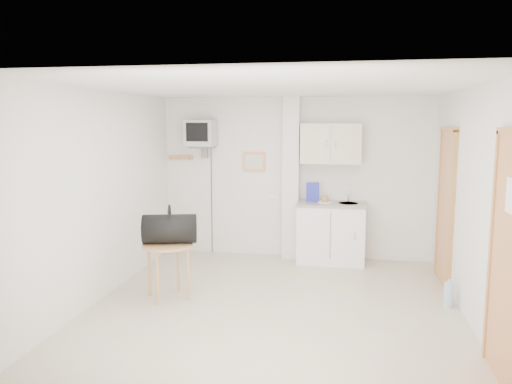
% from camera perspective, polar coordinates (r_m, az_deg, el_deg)
% --- Properties ---
extents(ground, '(4.50, 4.50, 0.00)m').
position_cam_1_polar(ground, '(5.95, 2.15, -12.91)').
color(ground, '#BDB395').
rests_on(ground, ground).
extents(room_envelope, '(4.24, 4.54, 2.55)m').
position_cam_1_polar(room_envelope, '(5.64, 4.77, 2.04)').
color(room_envelope, white).
rests_on(room_envelope, ground).
extents(kitchenette, '(1.03, 0.58, 2.10)m').
position_cam_1_polar(kitchenette, '(7.62, 8.55, -2.03)').
color(kitchenette, white).
rests_on(kitchenette, ground).
extents(crt_television, '(0.44, 0.45, 2.15)m').
position_cam_1_polar(crt_television, '(7.84, -6.30, 6.60)').
color(crt_television, slate).
rests_on(crt_television, ground).
extents(round_table, '(0.61, 0.61, 0.67)m').
position_cam_1_polar(round_table, '(6.13, -10.05, -6.70)').
color(round_table, '#AD874D').
rests_on(round_table, ground).
extents(duffel_bag, '(0.71, 0.51, 0.47)m').
position_cam_1_polar(duffel_bag, '(6.10, -9.83, -4.15)').
color(duffel_bag, black).
rests_on(duffel_bag, round_table).
extents(water_bottle, '(0.11, 0.11, 0.33)m').
position_cam_1_polar(water_bottle, '(6.28, 21.15, -10.88)').
color(water_bottle, '#A5C4E0').
rests_on(water_bottle, ground).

